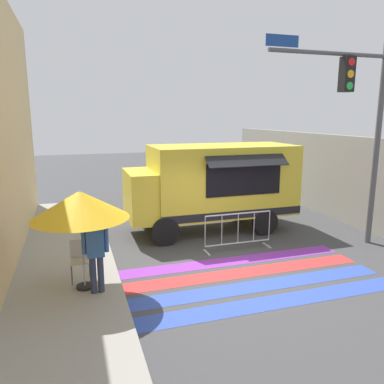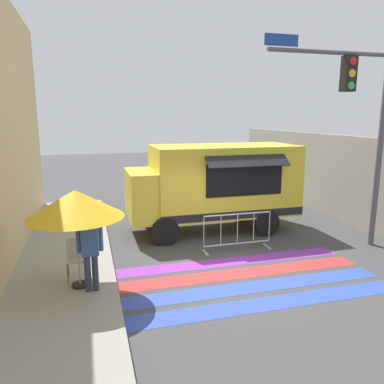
{
  "view_description": "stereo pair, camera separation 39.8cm",
  "coord_description": "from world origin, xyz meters",
  "px_view_note": "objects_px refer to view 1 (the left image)",
  "views": [
    {
      "loc": [
        -3.62,
        -8.11,
        3.73
      ],
      "look_at": [
        -0.36,
        2.07,
        1.54
      ],
      "focal_mm": 35.0,
      "sensor_mm": 36.0,
      "label": 1
    },
    {
      "loc": [
        -3.24,
        -8.22,
        3.73
      ],
      "look_at": [
        -0.36,
        2.07,
        1.54
      ],
      "focal_mm": 35.0,
      "sensor_mm": 36.0,
      "label": 2
    }
  ],
  "objects_px": {
    "food_truck": "(210,183)",
    "barricade_front": "(238,232)",
    "patio_umbrella": "(80,205)",
    "vendor_person": "(96,249)",
    "traffic_signal_pole": "(360,110)",
    "folding_chair": "(80,256)"
  },
  "relations": [
    {
      "from": "food_truck",
      "to": "barricade_front",
      "type": "bearing_deg",
      "value": -86.56
    },
    {
      "from": "patio_umbrella",
      "to": "barricade_front",
      "type": "xyz_separation_m",
      "value": [
        4.22,
        1.52,
        -1.43
      ]
    },
    {
      "from": "vendor_person",
      "to": "food_truck",
      "type": "bearing_deg",
      "value": 43.35
    },
    {
      "from": "patio_umbrella",
      "to": "vendor_person",
      "type": "distance_m",
      "value": 0.94
    },
    {
      "from": "traffic_signal_pole",
      "to": "vendor_person",
      "type": "xyz_separation_m",
      "value": [
        -7.23,
        -1.17,
        -2.78
      ]
    },
    {
      "from": "food_truck",
      "to": "patio_umbrella",
      "type": "xyz_separation_m",
      "value": [
        -4.1,
        -3.47,
        0.36
      ]
    },
    {
      "from": "food_truck",
      "to": "folding_chair",
      "type": "bearing_deg",
      "value": -144.29
    },
    {
      "from": "traffic_signal_pole",
      "to": "barricade_front",
      "type": "relative_size",
      "value": 2.88
    },
    {
      "from": "patio_umbrella",
      "to": "vendor_person",
      "type": "height_order",
      "value": "patio_umbrella"
    },
    {
      "from": "patio_umbrella",
      "to": "folding_chair",
      "type": "xyz_separation_m",
      "value": [
        -0.06,
        0.47,
        -1.26
      ]
    },
    {
      "from": "traffic_signal_pole",
      "to": "folding_chair",
      "type": "xyz_separation_m",
      "value": [
        -7.54,
        -0.41,
        -3.18
      ]
    },
    {
      "from": "vendor_person",
      "to": "barricade_front",
      "type": "bearing_deg",
      "value": 23.54
    },
    {
      "from": "patio_umbrella",
      "to": "traffic_signal_pole",
      "type": "bearing_deg",
      "value": 6.72
    },
    {
      "from": "vendor_person",
      "to": "barricade_front",
      "type": "relative_size",
      "value": 0.83
    },
    {
      "from": "food_truck",
      "to": "barricade_front",
      "type": "height_order",
      "value": "food_truck"
    },
    {
      "from": "food_truck",
      "to": "patio_umbrella",
      "type": "bearing_deg",
      "value": -139.8
    },
    {
      "from": "barricade_front",
      "to": "folding_chair",
      "type": "bearing_deg",
      "value": -166.29
    },
    {
      "from": "food_truck",
      "to": "patio_umbrella",
      "type": "height_order",
      "value": "food_truck"
    },
    {
      "from": "patio_umbrella",
      "to": "vendor_person",
      "type": "xyz_separation_m",
      "value": [
        0.24,
        -0.28,
        -0.86
      ]
    },
    {
      "from": "folding_chair",
      "to": "food_truck",
      "type": "bearing_deg",
      "value": 40.16
    },
    {
      "from": "food_truck",
      "to": "folding_chair",
      "type": "distance_m",
      "value": 5.21
    },
    {
      "from": "traffic_signal_pole",
      "to": "barricade_front",
      "type": "bearing_deg",
      "value": 168.93
    }
  ]
}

